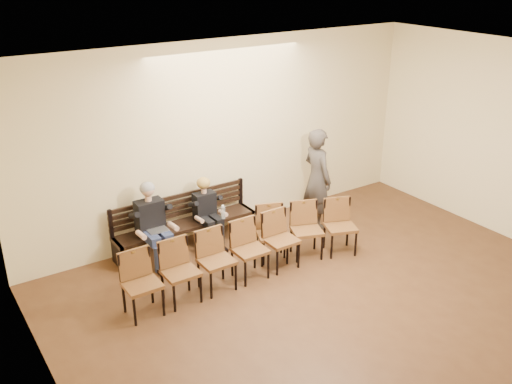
{
  "coord_description": "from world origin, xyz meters",
  "views": [
    {
      "loc": [
        -4.98,
        -3.49,
        4.83
      ],
      "look_at": [
        -0.0,
        4.05,
        1.01
      ],
      "focal_mm": 40.0,
      "sensor_mm": 36.0,
      "label": 1
    }
  ],
  "objects_px": {
    "bag": "(212,248)",
    "chair_row_back": "(307,231)",
    "passerby": "(317,171)",
    "seated_man": "(153,223)",
    "water_bottle": "(223,218)",
    "seated_woman": "(208,216)",
    "bench": "(186,235)",
    "laptop": "(158,232)",
    "chair_row_front": "(217,261)"
  },
  "relations": [
    {
      "from": "bench",
      "to": "chair_row_front",
      "type": "bearing_deg",
      "value": -98.78
    },
    {
      "from": "passerby",
      "to": "water_bottle",
      "type": "bearing_deg",
      "value": 86.96
    },
    {
      "from": "passerby",
      "to": "seated_man",
      "type": "bearing_deg",
      "value": 84.16
    },
    {
      "from": "laptop",
      "to": "chair_row_back",
      "type": "bearing_deg",
      "value": -26.26
    },
    {
      "from": "bench",
      "to": "laptop",
      "type": "height_order",
      "value": "laptop"
    },
    {
      "from": "seated_man",
      "to": "chair_row_back",
      "type": "distance_m",
      "value": 2.59
    },
    {
      "from": "seated_man",
      "to": "passerby",
      "type": "height_order",
      "value": "passerby"
    },
    {
      "from": "bench",
      "to": "bag",
      "type": "height_order",
      "value": "bench"
    },
    {
      "from": "bag",
      "to": "chair_row_front",
      "type": "distance_m",
      "value": 1.11
    },
    {
      "from": "seated_man",
      "to": "water_bottle",
      "type": "xyz_separation_m",
      "value": [
        1.19,
        -0.27,
        -0.11
      ]
    },
    {
      "from": "water_bottle",
      "to": "seated_man",
      "type": "bearing_deg",
      "value": 167.15
    },
    {
      "from": "seated_woman",
      "to": "bag",
      "type": "distance_m",
      "value": 0.6
    },
    {
      "from": "seated_woman",
      "to": "bag",
      "type": "height_order",
      "value": "seated_woman"
    },
    {
      "from": "seated_man",
      "to": "laptop",
      "type": "relative_size",
      "value": 4.25
    },
    {
      "from": "laptop",
      "to": "water_bottle",
      "type": "xyz_separation_m",
      "value": [
        1.16,
        -0.14,
        0.01
      ]
    },
    {
      "from": "passerby",
      "to": "chair_row_front",
      "type": "distance_m",
      "value": 2.89
    },
    {
      "from": "seated_woman",
      "to": "chair_row_back",
      "type": "bearing_deg",
      "value": -47.72
    },
    {
      "from": "seated_man",
      "to": "laptop",
      "type": "distance_m",
      "value": 0.18
    },
    {
      "from": "bench",
      "to": "passerby",
      "type": "distance_m",
      "value": 2.66
    },
    {
      "from": "bench",
      "to": "laptop",
      "type": "distance_m",
      "value": 0.76
    },
    {
      "from": "bench",
      "to": "bag",
      "type": "distance_m",
      "value": 0.58
    },
    {
      "from": "laptop",
      "to": "chair_row_back",
      "type": "relative_size",
      "value": 0.19
    },
    {
      "from": "seated_woman",
      "to": "laptop",
      "type": "bearing_deg",
      "value": -172.28
    },
    {
      "from": "bench",
      "to": "seated_man",
      "type": "bearing_deg",
      "value": -169.75
    },
    {
      "from": "bag",
      "to": "passerby",
      "type": "distance_m",
      "value": 2.42
    },
    {
      "from": "passerby",
      "to": "chair_row_back",
      "type": "bearing_deg",
      "value": 136.25
    },
    {
      "from": "bench",
      "to": "seated_woman",
      "type": "bearing_deg",
      "value": -17.98
    },
    {
      "from": "seated_woman",
      "to": "chair_row_back",
      "type": "height_order",
      "value": "seated_woman"
    },
    {
      "from": "bag",
      "to": "chair_row_back",
      "type": "height_order",
      "value": "chair_row_back"
    },
    {
      "from": "bench",
      "to": "bag",
      "type": "relative_size",
      "value": 7.26
    },
    {
      "from": "passerby",
      "to": "chair_row_back",
      "type": "relative_size",
      "value": 1.29
    },
    {
      "from": "seated_woman",
      "to": "passerby",
      "type": "relative_size",
      "value": 0.5
    },
    {
      "from": "bench",
      "to": "laptop",
      "type": "xyz_separation_m",
      "value": [
        -0.63,
        -0.26,
        0.34
      ]
    },
    {
      "from": "passerby",
      "to": "chair_row_front",
      "type": "relative_size",
      "value": 0.75
    },
    {
      "from": "bag",
      "to": "laptop",
      "type": "bearing_deg",
      "value": 162.33
    },
    {
      "from": "bag",
      "to": "seated_man",
      "type": "bearing_deg",
      "value": 155.27
    },
    {
      "from": "chair_row_front",
      "to": "seated_woman",
      "type": "bearing_deg",
      "value": 66.07
    },
    {
      "from": "laptop",
      "to": "seated_man",
      "type": "bearing_deg",
      "value": 104.87
    },
    {
      "from": "laptop",
      "to": "passerby",
      "type": "relative_size",
      "value": 0.15
    },
    {
      "from": "water_bottle",
      "to": "chair_row_front",
      "type": "bearing_deg",
      "value": -124.75
    },
    {
      "from": "seated_man",
      "to": "seated_woman",
      "type": "xyz_separation_m",
      "value": [
        1.03,
        0.0,
        -0.13
      ]
    },
    {
      "from": "water_bottle",
      "to": "chair_row_back",
      "type": "relative_size",
      "value": 0.15
    },
    {
      "from": "water_bottle",
      "to": "chair_row_front",
      "type": "distance_m",
      "value": 1.33
    },
    {
      "from": "passerby",
      "to": "chair_row_front",
      "type": "xyz_separation_m",
      "value": [
        -2.67,
        -0.9,
        -0.62
      ]
    },
    {
      "from": "bench",
      "to": "chair_row_back",
      "type": "relative_size",
      "value": 1.52
    },
    {
      "from": "water_bottle",
      "to": "seated_woman",
      "type": "bearing_deg",
      "value": 120.33
    },
    {
      "from": "passerby",
      "to": "chair_row_front",
      "type": "height_order",
      "value": "passerby"
    },
    {
      "from": "bag",
      "to": "bench",
      "type": "bearing_deg",
      "value": 112.88
    },
    {
      "from": "chair_row_back",
      "to": "bench",
      "type": "bearing_deg",
      "value": 158.32
    },
    {
      "from": "chair_row_back",
      "to": "water_bottle",
      "type": "bearing_deg",
      "value": 155.65
    }
  ]
}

